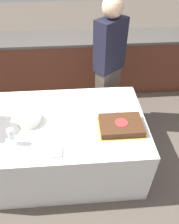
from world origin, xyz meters
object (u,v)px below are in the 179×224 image
at_px(person_cutting_cake, 109,66).
at_px(cake, 121,125).
at_px(wine_glass, 11,135).
at_px(plate_stack, 30,119).

bearing_deg(person_cutting_cake, cake, 51.86).
relative_size(cake, person_cutting_cake, 0.27).
bearing_deg(wine_glass, person_cutting_cake, 45.27).
bearing_deg(cake, plate_stack, 170.41).
height_order(cake, plate_stack, cake).
xyz_separation_m(plate_stack, wine_glass, (-0.11, -0.27, 0.08)).
distance_m(cake, person_cutting_cake, 0.92).
distance_m(plate_stack, wine_glass, 0.31).
height_order(wine_glass, person_cutting_cake, person_cutting_cake).
bearing_deg(wine_glass, plate_stack, 67.70).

